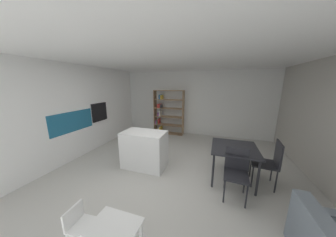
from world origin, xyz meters
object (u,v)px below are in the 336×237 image
(child_table, at_px, (115,233))
(open_bookshelf, at_px, (166,113))
(dining_chair_near, at_px, (236,169))
(built_in_oven, at_px, (99,112))
(kitchen_island, at_px, (144,149))
(child_chair_left, at_px, (81,225))
(dining_table, at_px, (234,151))
(dining_chair_window_side, at_px, (271,160))

(child_table, bearing_deg, open_bookshelf, 101.90)
(dining_chair_near, bearing_deg, built_in_oven, 167.72)
(kitchen_island, bearing_deg, child_chair_left, -86.15)
(child_table, xyz_separation_m, child_chair_left, (-0.51, -0.00, -0.06))
(dining_table, distance_m, dining_chair_window_side, 0.69)
(built_in_oven, xyz_separation_m, child_chair_left, (2.14, -2.79, -0.83))
(child_table, relative_size, dining_chair_near, 0.63)
(open_bookshelf, height_order, dining_table, open_bookshelf)
(dining_chair_window_side, bearing_deg, open_bookshelf, -124.67)
(built_in_oven, bearing_deg, open_bookshelf, 49.70)
(open_bookshelf, height_order, child_chair_left, open_bookshelf)
(dining_chair_near, bearing_deg, child_chair_left, -136.03)
(dining_table, bearing_deg, dining_chair_near, -89.29)
(built_in_oven, bearing_deg, child_table, -46.50)
(child_table, distance_m, dining_chair_near, 2.17)
(dining_chair_near, height_order, dining_chair_window_side, dining_chair_window_side)
(open_bookshelf, distance_m, dining_chair_near, 3.94)
(open_bookshelf, relative_size, dining_table, 1.90)
(dining_table, bearing_deg, kitchen_island, -176.63)
(child_chair_left, bearing_deg, dining_chair_window_side, -55.10)
(open_bookshelf, xyz_separation_m, child_table, (1.00, -4.73, -0.49))
(dining_table, relative_size, dining_chair_window_side, 0.99)
(child_chair_left, bearing_deg, open_bookshelf, 1.51)
(kitchen_island, xyz_separation_m, dining_chair_near, (2.06, -0.38, 0.07))
(dining_chair_near, xyz_separation_m, dining_chair_window_side, (0.68, 0.49, 0.04))
(child_chair_left, height_order, dining_chair_window_side, dining_chair_window_side)
(built_in_oven, distance_m, kitchen_island, 2.26)
(kitchen_island, bearing_deg, dining_chair_near, -10.37)
(open_bookshelf, xyz_separation_m, dining_chair_near, (2.41, -3.10, -0.35))
(child_chair_left, xyz_separation_m, dining_chair_window_side, (2.60, 2.13, 0.24))
(open_bookshelf, height_order, dining_chair_window_side, open_bookshelf)
(built_in_oven, xyz_separation_m, child_table, (2.65, -2.79, -0.77))
(open_bookshelf, relative_size, dining_chair_near, 2.03)
(built_in_oven, bearing_deg, dining_chair_near, -15.84)
(kitchen_island, xyz_separation_m, dining_table, (2.05, 0.12, 0.21))
(child_table, bearing_deg, kitchen_island, 107.75)
(dining_chair_window_side, bearing_deg, kitchen_island, -82.17)
(child_table, distance_m, child_chair_left, 0.51)
(built_in_oven, bearing_deg, dining_chair_window_side, -7.98)
(child_chair_left, distance_m, dining_chair_window_side, 3.37)
(child_table, height_order, dining_chair_window_side, dining_chair_window_side)
(kitchen_island, relative_size, dining_table, 1.10)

